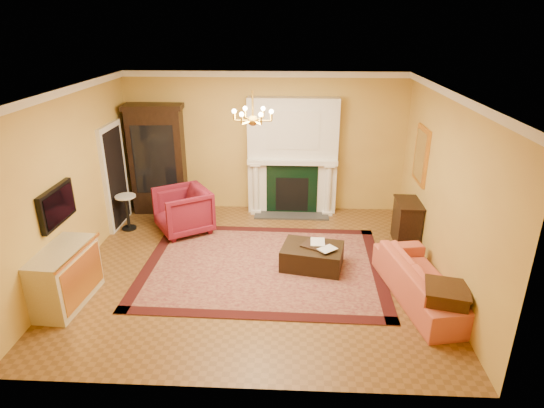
# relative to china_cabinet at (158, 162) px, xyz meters

# --- Properties ---
(floor) EXTENTS (6.00, 5.50, 0.02)m
(floor) POSITION_rel_china_cabinet_xyz_m (2.29, -2.49, -1.14)
(floor) COLOR brown
(floor) RESTS_ON ground
(ceiling) EXTENTS (6.00, 5.50, 0.02)m
(ceiling) POSITION_rel_china_cabinet_xyz_m (2.29, -2.49, 1.88)
(ceiling) COLOR silver
(ceiling) RESTS_ON wall_back
(wall_back) EXTENTS (6.00, 0.02, 3.00)m
(wall_back) POSITION_rel_china_cabinet_xyz_m (2.29, 0.27, 0.37)
(wall_back) COLOR gold
(wall_back) RESTS_ON floor
(wall_front) EXTENTS (6.00, 0.02, 3.00)m
(wall_front) POSITION_rel_china_cabinet_xyz_m (2.29, -5.25, 0.37)
(wall_front) COLOR gold
(wall_front) RESTS_ON floor
(wall_left) EXTENTS (0.02, 5.50, 3.00)m
(wall_left) POSITION_rel_china_cabinet_xyz_m (-0.72, -2.49, 0.37)
(wall_left) COLOR gold
(wall_left) RESTS_ON floor
(wall_right) EXTENTS (0.02, 5.50, 3.00)m
(wall_right) POSITION_rel_china_cabinet_xyz_m (5.30, -2.49, 0.37)
(wall_right) COLOR gold
(wall_right) RESTS_ON floor
(fireplace) EXTENTS (1.90, 0.70, 2.50)m
(fireplace) POSITION_rel_china_cabinet_xyz_m (2.89, 0.08, 0.07)
(fireplace) COLOR silver
(fireplace) RESTS_ON wall_back
(crown_molding) EXTENTS (6.00, 5.50, 0.12)m
(crown_molding) POSITION_rel_china_cabinet_xyz_m (2.29, -1.53, 1.81)
(crown_molding) COLOR white
(crown_molding) RESTS_ON ceiling
(doorway) EXTENTS (0.08, 1.05, 2.10)m
(doorway) POSITION_rel_china_cabinet_xyz_m (-0.66, -0.79, -0.08)
(doorway) COLOR silver
(doorway) RESTS_ON wall_left
(tv_panel) EXTENTS (0.09, 0.95, 0.58)m
(tv_panel) POSITION_rel_china_cabinet_xyz_m (-0.65, -3.09, 0.22)
(tv_panel) COLOR black
(tv_panel) RESTS_ON wall_left
(gilt_mirror) EXTENTS (0.06, 0.76, 1.05)m
(gilt_mirror) POSITION_rel_china_cabinet_xyz_m (5.26, -1.09, 0.52)
(gilt_mirror) COLOR gold
(gilt_mirror) RESTS_ON wall_right
(chandelier) EXTENTS (0.63, 0.55, 0.53)m
(chandelier) POSITION_rel_china_cabinet_xyz_m (2.29, -2.49, 1.48)
(chandelier) COLOR gold
(chandelier) RESTS_ON ceiling
(oriental_rug) EXTENTS (4.17, 3.16, 0.02)m
(oriental_rug) POSITION_rel_china_cabinet_xyz_m (2.42, -2.41, -1.12)
(oriental_rug) COLOR #450E1A
(oriental_rug) RESTS_ON floor
(china_cabinet) EXTENTS (1.16, 0.59, 2.25)m
(china_cabinet) POSITION_rel_china_cabinet_xyz_m (0.00, 0.00, 0.00)
(china_cabinet) COLOR black
(china_cabinet) RESTS_ON floor
(wingback_armchair) EXTENTS (1.28, 1.30, 0.99)m
(wingback_armchair) POSITION_rel_china_cabinet_xyz_m (0.75, -1.10, -0.63)
(wingback_armchair) COLOR maroon
(wingback_armchair) RESTS_ON floor
(pedestal_table) EXTENTS (0.41, 0.41, 0.73)m
(pedestal_table) POSITION_rel_china_cabinet_xyz_m (-0.41, -1.04, -0.70)
(pedestal_table) COLOR black
(pedestal_table) RESTS_ON floor
(commode) EXTENTS (0.64, 1.22, 0.88)m
(commode) POSITION_rel_china_cabinet_xyz_m (-0.44, -3.64, -0.68)
(commode) COLOR beige
(commode) RESTS_ON floor
(coral_sofa) EXTENTS (1.03, 2.22, 0.84)m
(coral_sofa) POSITION_rel_china_cabinet_xyz_m (4.92, -3.27, -0.71)
(coral_sofa) COLOR #BD4C3C
(coral_sofa) RESTS_ON floor
(end_table) EXTENTS (0.64, 0.64, 0.61)m
(end_table) POSITION_rel_china_cabinet_xyz_m (5.01, -3.97, -0.82)
(end_table) COLOR #34200E
(end_table) RESTS_ON floor
(console_table) EXTENTS (0.43, 0.73, 0.81)m
(console_table) POSITION_rel_china_cabinet_xyz_m (5.07, -1.37, -0.72)
(console_table) COLOR black
(console_table) RESTS_ON floor
(leather_ottoman) EXTENTS (1.13, 0.92, 0.38)m
(leather_ottoman) POSITION_rel_china_cabinet_xyz_m (3.27, -2.39, -0.92)
(leather_ottoman) COLOR black
(leather_ottoman) RESTS_ON oriental_rug
(ottoman_tray) EXTENTS (0.52, 0.48, 0.03)m
(ottoman_tray) POSITION_rel_china_cabinet_xyz_m (3.31, -2.38, -0.72)
(ottoman_tray) COLOR black
(ottoman_tray) RESTS_ON leather_ottoman
(book_a) EXTENTS (0.24, 0.04, 0.32)m
(book_a) POSITION_rel_china_cabinet_xyz_m (3.24, -2.31, -0.54)
(book_a) COLOR gray
(book_a) RESTS_ON ottoman_tray
(book_b) EXTENTS (0.15, 0.18, 0.29)m
(book_b) POSITION_rel_china_cabinet_xyz_m (3.44, -2.47, -0.56)
(book_b) COLOR gray
(book_b) RESTS_ON ottoman_tray
(topiary_left) EXTENTS (0.15, 0.15, 0.41)m
(topiary_left) POSITION_rel_china_cabinet_xyz_m (2.22, 0.04, 0.33)
(topiary_left) COLOR tan
(topiary_left) RESTS_ON fireplace
(topiary_right) EXTENTS (0.16, 0.16, 0.43)m
(topiary_right) POSITION_rel_china_cabinet_xyz_m (3.68, 0.04, 0.34)
(topiary_right) COLOR tan
(topiary_right) RESTS_ON fireplace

